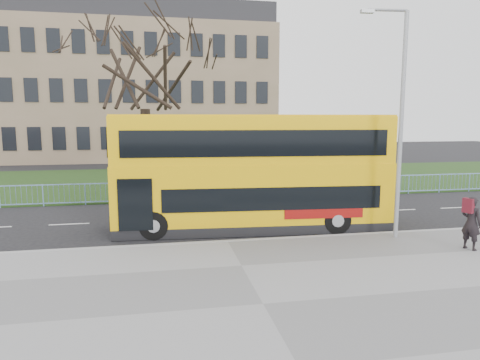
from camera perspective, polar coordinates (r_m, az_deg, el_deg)
name	(u,v)px	position (r m, az deg, el deg)	size (l,w,h in m)	color
ground	(221,233)	(16.50, -2.53, -7.04)	(120.00, 120.00, 0.00)	black
pavement	(263,306)	(10.22, 3.09, -16.46)	(80.00, 10.50, 0.12)	slate
kerb	(227,242)	(15.01, -1.68, -8.30)	(80.00, 0.20, 0.14)	#949496
grass_verge	(192,180)	(30.45, -6.35, 0.00)	(80.00, 15.40, 0.08)	#1C3613
guard_railing	(203,191)	(22.79, -4.90, -1.42)	(40.00, 0.12, 1.10)	#7DA4DF
bare_tree	(145,93)	(25.83, -12.59, 11.28)	(8.04, 8.04, 11.49)	black
civic_building	(133,95)	(50.92, -14.03, 10.89)	(30.00, 15.00, 14.00)	#7E6B50
yellow_bus	(253,169)	(16.66, 1.71, 1.42)	(10.68, 3.21, 4.42)	yellow
pedestrian	(471,223)	(15.71, 28.45, -5.06)	(0.64, 0.42, 1.75)	black
street_lamp	(399,116)	(15.86, 20.41, 7.98)	(1.66, 0.34, 7.83)	#9CA0A5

